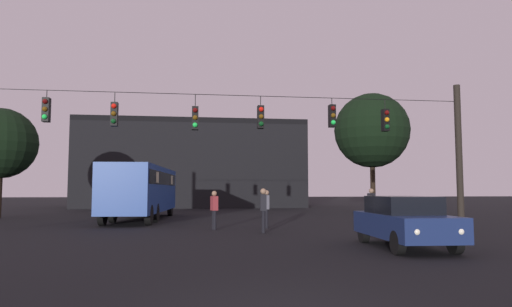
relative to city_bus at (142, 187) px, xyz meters
The scene contains 11 objects.
ground_plane 5.96m from the city_bus, 41.45° to the left, with size 168.00×168.00×0.00m, color black.
overhead_signal_span 9.74m from the city_bus, 63.67° to the right, with size 20.64×0.44×6.34m.
city_bus is the anchor object (origin of this frame).
car_near_right 16.85m from the city_bus, 57.03° to the right, with size 2.01×4.41×1.52m.
pedestrian_crossing_left 9.09m from the city_bus, 46.76° to the right, with size 0.28×0.38×1.70m.
pedestrian_crossing_center 10.62m from the city_bus, 57.42° to the right, with size 0.28×0.38×1.77m.
pedestrian_crossing_right 8.12m from the city_bus, 61.77° to the right, with size 0.33×0.41×1.67m.
pedestrian_near_bus 12.83m from the city_bus, 21.97° to the right, with size 0.35×0.42×1.78m.
corner_building 21.20m from the city_bus, 82.40° to the left, with size 21.90×10.70×8.49m.
tree_left_silhouette 9.69m from the city_bus, 162.55° to the left, with size 4.34×4.34×6.76m.
tree_behind_building 18.74m from the city_bus, 22.92° to the left, with size 5.84×5.84×9.29m.
Camera 1 is at (-1.32, -6.45, 1.71)m, focal length 32.29 mm.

